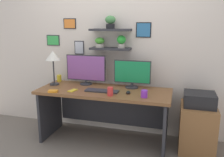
% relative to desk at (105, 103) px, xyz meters
% --- Properties ---
extents(ground_plane, '(8.00, 8.00, 0.00)m').
position_rel_desk_xyz_m(ground_plane, '(0.00, -0.06, -0.55)').
color(ground_plane, '#70665B').
extents(back_wall_assembly, '(4.40, 0.24, 2.70)m').
position_rel_desk_xyz_m(back_wall_assembly, '(-0.00, 0.38, 0.81)').
color(back_wall_assembly, beige).
rests_on(back_wall_assembly, ground).
extents(desk, '(1.79, 0.68, 0.75)m').
position_rel_desk_xyz_m(desk, '(0.00, 0.00, 0.00)').
color(desk, brown).
rests_on(desk, ground).
extents(monitor_left, '(0.59, 0.18, 0.43)m').
position_rel_desk_xyz_m(monitor_left, '(-0.34, 0.16, 0.43)').
color(monitor_left, '#2D2D33').
rests_on(monitor_left, desk).
extents(monitor_right, '(0.51, 0.18, 0.38)m').
position_rel_desk_xyz_m(monitor_right, '(0.34, 0.16, 0.40)').
color(monitor_right, '#2D2D33').
rests_on(monitor_right, desk).
extents(keyboard, '(0.44, 0.14, 0.02)m').
position_rel_desk_xyz_m(keyboard, '(-0.00, -0.14, 0.21)').
color(keyboard, '#2D2D33').
rests_on(keyboard, desk).
extents(computer_mouse, '(0.06, 0.09, 0.03)m').
position_rel_desk_xyz_m(computer_mouse, '(0.35, -0.14, 0.22)').
color(computer_mouse, black).
rests_on(computer_mouse, desk).
extents(desk_lamp, '(0.21, 0.21, 0.49)m').
position_rel_desk_xyz_m(desk_lamp, '(-0.78, 0.00, 0.61)').
color(desk_lamp, '#2D2D33').
rests_on(desk_lamp, desk).
extents(cell_phone, '(0.10, 0.15, 0.01)m').
position_rel_desk_xyz_m(cell_phone, '(-0.39, -0.21, 0.21)').
color(cell_phone, yellow).
rests_on(cell_phone, desk).
extents(coffee_mug, '(0.08, 0.08, 0.09)m').
position_rel_desk_xyz_m(coffee_mug, '(0.57, -0.24, 0.25)').
color(coffee_mug, purple).
rests_on(coffee_mug, desk).
extents(pen_cup, '(0.07, 0.07, 0.10)m').
position_rel_desk_xyz_m(pen_cup, '(-0.81, 0.21, 0.25)').
color(pen_cup, yellow).
rests_on(pen_cup, desk).
extents(scissors_tray, '(0.14, 0.11, 0.02)m').
position_rel_desk_xyz_m(scissors_tray, '(-0.61, -0.34, 0.22)').
color(scissors_tray, orange).
rests_on(scissors_tray, desk).
extents(water_cup, '(0.07, 0.07, 0.11)m').
position_rel_desk_xyz_m(water_cup, '(0.16, -0.29, 0.26)').
color(water_cup, red).
rests_on(water_cup, desk).
extents(drawer_cabinet, '(0.44, 0.50, 0.61)m').
position_rel_desk_xyz_m(drawer_cabinet, '(1.23, 0.05, -0.24)').
color(drawer_cabinet, brown).
rests_on(drawer_cabinet, ground).
extents(printer, '(0.38, 0.34, 0.17)m').
position_rel_desk_xyz_m(printer, '(1.23, 0.05, 0.14)').
color(printer, black).
rests_on(printer, drawer_cabinet).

